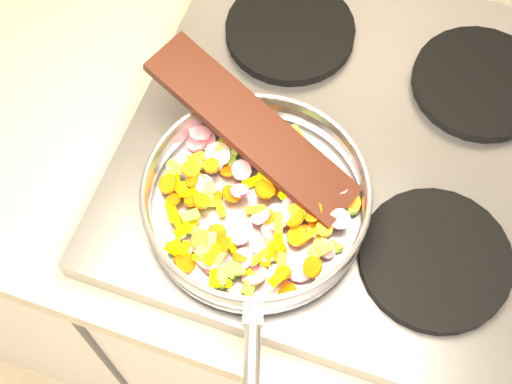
% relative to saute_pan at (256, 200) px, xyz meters
% --- Properties ---
extents(cooktop, '(0.60, 0.60, 0.04)m').
position_rel_saute_pan_xyz_m(cooktop, '(0.09, 0.15, -0.07)').
color(cooktop, '#939399').
rests_on(cooktop, counter_top).
extents(grate_fl, '(0.19, 0.19, 0.02)m').
position_rel_saute_pan_xyz_m(grate_fl, '(-0.05, 0.01, -0.04)').
color(grate_fl, black).
rests_on(grate_fl, cooktop).
extents(grate_fr, '(0.19, 0.19, 0.02)m').
position_rel_saute_pan_xyz_m(grate_fr, '(0.23, 0.01, -0.04)').
color(grate_fr, black).
rests_on(grate_fr, cooktop).
extents(grate_bl, '(0.19, 0.19, 0.02)m').
position_rel_saute_pan_xyz_m(grate_bl, '(-0.05, 0.29, -0.04)').
color(grate_bl, black).
rests_on(grate_bl, cooktop).
extents(grate_br, '(0.19, 0.19, 0.02)m').
position_rel_saute_pan_xyz_m(grate_br, '(0.23, 0.29, -0.04)').
color(grate_br, black).
rests_on(grate_br, cooktop).
extents(saute_pan, '(0.32, 0.47, 0.05)m').
position_rel_saute_pan_xyz_m(saute_pan, '(0.00, 0.00, 0.00)').
color(saute_pan, '#9E9EA5').
rests_on(saute_pan, grate_fl).
extents(vegetable_heap, '(0.25, 0.25, 0.05)m').
position_rel_saute_pan_xyz_m(vegetable_heap, '(-0.00, -0.00, -0.01)').
color(vegetable_heap, red).
rests_on(vegetable_heap, saute_pan).
extents(wooden_spatula, '(0.31, 0.17, 0.08)m').
position_rel_saute_pan_xyz_m(wooden_spatula, '(-0.03, 0.08, 0.03)').
color(wooden_spatula, black).
rests_on(wooden_spatula, saute_pan).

